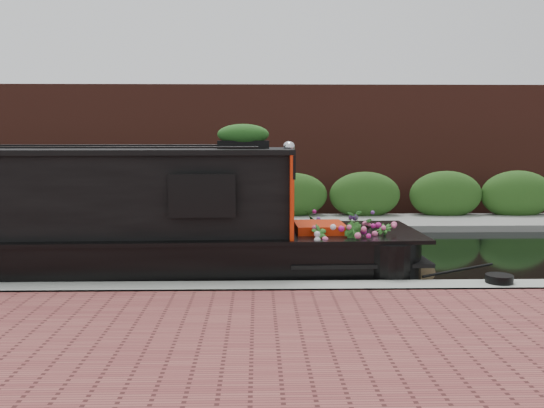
{
  "coord_description": "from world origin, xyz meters",
  "views": [
    {
      "loc": [
        1.18,
        -12.08,
        2.48
      ],
      "look_at": [
        1.45,
        -0.6,
        1.16
      ],
      "focal_mm": 40.0,
      "sensor_mm": 36.0,
      "label": 1
    }
  ],
  "objects": [
    {
      "name": "rope_fender",
      "position": [
        4.03,
        -1.92,
        0.15
      ],
      "size": [
        0.31,
        0.42,
        0.31
      ],
      "primitive_type": "cylinder",
      "rotation": [
        1.57,
        0.0,
        0.0
      ],
      "color": "olive",
      "rests_on": "ground"
    },
    {
      "name": "far_brick_wall",
      "position": [
        0.0,
        7.2,
        0.0
      ],
      "size": [
        40.0,
        1.0,
        8.0
      ],
      "primitive_type": "cube",
      "color": "#50231B",
      "rests_on": "ground"
    },
    {
      "name": "narrowboat",
      "position": [
        -2.54,
        -1.92,
        0.86
      ],
      "size": [
        12.39,
        2.53,
        2.88
      ],
      "rotation": [
        0.0,
        0.0,
        0.03
      ],
      "color": "black",
      "rests_on": "ground"
    },
    {
      "name": "coiled_mooring_rope",
      "position": [
        4.83,
        -3.21,
        0.31
      ],
      "size": [
        0.41,
        0.41,
        0.12
      ],
      "primitive_type": "cylinder",
      "color": "black",
      "rests_on": "near_bank_coping"
    },
    {
      "name": "near_bank_coping",
      "position": [
        0.0,
        -3.3,
        0.0
      ],
      "size": [
        40.0,
        0.6,
        0.5
      ],
      "primitive_type": "cube",
      "color": "gray",
      "rests_on": "ground"
    },
    {
      "name": "ground",
      "position": [
        0.0,
        0.0,
        0.0
      ],
      "size": [
        80.0,
        80.0,
        0.0
      ],
      "primitive_type": "plane",
      "color": "black",
      "rests_on": "ground"
    },
    {
      "name": "far_bank_path",
      "position": [
        0.0,
        4.2,
        0.0
      ],
      "size": [
        40.0,
        2.4,
        0.34
      ],
      "primitive_type": "cube",
      "color": "gray",
      "rests_on": "ground"
    },
    {
      "name": "far_hedge",
      "position": [
        0.0,
        5.1,
        0.0
      ],
      "size": [
        40.0,
        1.1,
        2.8
      ],
      "primitive_type": "cube",
      "color": "#274F1A",
      "rests_on": "ground"
    }
  ]
}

